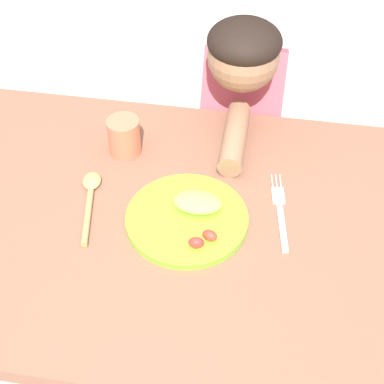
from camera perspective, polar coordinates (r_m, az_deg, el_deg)
ground_plane at (r=1.78m, az=-4.11°, el=-17.79°), size 8.00×8.00×0.00m
dining_table at (r=1.25m, az=-5.59°, el=-4.74°), size 1.50×0.75×0.71m
plate at (r=1.16m, az=-0.28°, el=-2.45°), size 0.25×0.25×0.04m
fork at (r=1.20m, az=8.78°, el=-1.86°), size 0.05×0.22×0.01m
spoon at (r=1.23m, az=-10.13°, el=-0.38°), size 0.07×0.21×0.02m
drinking_cup at (r=1.30m, az=-6.78°, el=5.52°), size 0.07×0.07×0.09m
person at (r=1.61m, az=4.68°, el=4.31°), size 0.20×0.44×0.97m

